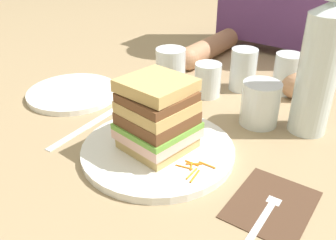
# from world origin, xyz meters

# --- Properties ---
(ground_plane) EXTENTS (3.00, 3.00, 0.00)m
(ground_plane) POSITION_xyz_m (0.00, 0.00, 0.00)
(ground_plane) COLOR #9E8460
(main_plate) EXTENTS (0.27, 0.27, 0.01)m
(main_plate) POSITION_xyz_m (0.02, 0.01, 0.01)
(main_plate) COLOR white
(main_plate) RESTS_ON ground_plane
(sandwich) EXTENTS (0.13, 0.13, 0.13)m
(sandwich) POSITION_xyz_m (0.01, 0.01, 0.07)
(sandwich) COLOR tan
(sandwich) RESTS_ON main_plate
(carrot_shred_0) EXTENTS (0.02, 0.02, 0.00)m
(carrot_shred_0) POSITION_xyz_m (-0.09, 0.03, 0.02)
(carrot_shred_0) COLOR orange
(carrot_shred_0) RESTS_ON main_plate
(carrot_shred_1) EXTENTS (0.02, 0.00, 0.00)m
(carrot_shred_1) POSITION_xyz_m (-0.08, 0.02, 0.02)
(carrot_shred_1) COLOR orange
(carrot_shred_1) RESTS_ON main_plate
(carrot_shred_2) EXTENTS (0.02, 0.01, 0.00)m
(carrot_shred_2) POSITION_xyz_m (-0.08, 0.03, 0.02)
(carrot_shred_2) COLOR orange
(carrot_shred_2) RESTS_ON main_plate
(carrot_shred_3) EXTENTS (0.02, 0.03, 0.00)m
(carrot_shred_3) POSITION_xyz_m (-0.09, 0.04, 0.02)
(carrot_shred_3) COLOR orange
(carrot_shred_3) RESTS_ON main_plate
(carrot_shred_4) EXTENTS (0.01, 0.02, 0.00)m
(carrot_shred_4) POSITION_xyz_m (-0.08, 0.01, 0.02)
(carrot_shred_4) COLOR orange
(carrot_shred_4) RESTS_ON main_plate
(carrot_shred_5) EXTENTS (0.03, 0.01, 0.00)m
(carrot_shred_5) POSITION_xyz_m (-0.08, 0.03, 0.02)
(carrot_shred_5) COLOR orange
(carrot_shred_5) RESTS_ON main_plate
(carrot_shred_6) EXTENTS (0.01, 0.03, 0.00)m
(carrot_shred_6) POSITION_xyz_m (-0.06, 0.02, 0.02)
(carrot_shred_6) COLOR orange
(carrot_shred_6) RESTS_ON main_plate
(carrot_shred_7) EXTENTS (0.02, 0.02, 0.00)m
(carrot_shred_7) POSITION_xyz_m (-0.06, 0.03, 0.02)
(carrot_shred_7) COLOR orange
(carrot_shred_7) RESTS_ON main_plate
(carrot_shred_8) EXTENTS (0.02, 0.02, 0.00)m
(carrot_shred_8) POSITION_xyz_m (-0.09, 0.01, 0.02)
(carrot_shred_8) COLOR orange
(carrot_shred_8) RESTS_ON main_plate
(carrot_shred_9) EXTENTS (0.02, 0.02, 0.00)m
(carrot_shred_9) POSITION_xyz_m (-0.07, 0.02, 0.02)
(carrot_shred_9) COLOR orange
(carrot_shred_9) RESTS_ON main_plate
(carrot_shred_10) EXTENTS (0.03, 0.00, 0.00)m
(carrot_shred_10) POSITION_xyz_m (0.09, 0.00, 0.02)
(carrot_shred_10) COLOR orange
(carrot_shred_10) RESTS_ON main_plate
(carrot_shred_11) EXTENTS (0.03, 0.01, 0.00)m
(carrot_shred_11) POSITION_xyz_m (0.09, -0.02, 0.02)
(carrot_shred_11) COLOR orange
(carrot_shred_11) RESTS_ON main_plate
(carrot_shred_12) EXTENTS (0.02, 0.02, 0.00)m
(carrot_shred_12) POSITION_xyz_m (0.10, 0.00, 0.02)
(carrot_shred_12) COLOR orange
(carrot_shred_12) RESTS_ON main_plate
(carrot_shred_13) EXTENTS (0.01, 0.03, 0.00)m
(carrot_shred_13) POSITION_xyz_m (0.11, -0.03, 0.02)
(carrot_shred_13) COLOR orange
(carrot_shred_13) RESTS_ON main_plate
(carrot_shred_14) EXTENTS (0.03, 0.00, 0.00)m
(carrot_shred_14) POSITION_xyz_m (0.11, 0.01, 0.02)
(carrot_shred_14) COLOR orange
(carrot_shred_14) RESTS_ON main_plate
(carrot_shred_15) EXTENTS (0.01, 0.02, 0.00)m
(carrot_shred_15) POSITION_xyz_m (0.10, -0.01, 0.02)
(carrot_shred_15) COLOR orange
(carrot_shred_15) RESTS_ON main_plate
(carrot_shred_16) EXTENTS (0.00, 0.03, 0.00)m
(carrot_shred_16) POSITION_xyz_m (0.11, -0.02, 0.02)
(carrot_shred_16) COLOR orange
(carrot_shred_16) RESTS_ON main_plate
(napkin_dark) EXTENTS (0.11, 0.14, 0.00)m
(napkin_dark) POSITION_xyz_m (0.23, 0.00, 0.00)
(napkin_dark) COLOR #4C3323
(napkin_dark) RESTS_ON ground_plane
(fork) EXTENTS (0.02, 0.17, 0.00)m
(fork) POSITION_xyz_m (0.23, -0.02, 0.00)
(fork) COLOR silver
(fork) RESTS_ON napkin_dark
(knife) EXTENTS (0.03, 0.20, 0.00)m
(knife) POSITION_xyz_m (-0.15, -0.01, 0.00)
(knife) COLOR silver
(knife) RESTS_ON ground_plane
(juice_glass) EXTENTS (0.08, 0.08, 0.09)m
(juice_glass) POSITION_xyz_m (0.11, 0.21, 0.04)
(juice_glass) COLOR white
(juice_glass) RESTS_ON ground_plane
(water_bottle) EXTENTS (0.07, 0.07, 0.28)m
(water_bottle) POSITION_xyz_m (0.20, 0.24, 0.13)
(water_bottle) COLOR silver
(water_bottle) RESTS_ON ground_plane
(empty_tumbler_0) EXTENTS (0.06, 0.06, 0.10)m
(empty_tumbler_0) POSITION_xyz_m (0.01, 0.34, 0.05)
(empty_tumbler_0) COLOR silver
(empty_tumbler_0) RESTS_ON ground_plane
(empty_tumbler_1) EXTENTS (0.06, 0.06, 0.08)m
(empty_tumbler_1) POSITION_xyz_m (-0.04, 0.26, 0.04)
(empty_tumbler_1) COLOR silver
(empty_tumbler_1) RESTS_ON ground_plane
(empty_tumbler_2) EXTENTS (0.07, 0.07, 0.08)m
(empty_tumbler_2) POSITION_xyz_m (-0.16, 0.29, 0.04)
(empty_tumbler_2) COLOR silver
(empty_tumbler_2) RESTS_ON ground_plane
(empty_tumbler_3) EXTENTS (0.06, 0.06, 0.09)m
(empty_tumbler_3) POSITION_xyz_m (0.10, 0.39, 0.05)
(empty_tumbler_3) COLOR silver
(empty_tumbler_3) RESTS_ON ground_plane
(side_plate) EXTENTS (0.21, 0.21, 0.01)m
(side_plate) POSITION_xyz_m (-0.29, 0.08, 0.01)
(side_plate) COLOR white
(side_plate) RESTS_ON ground_plane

